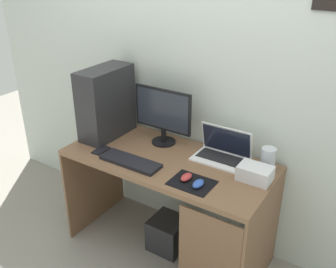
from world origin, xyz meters
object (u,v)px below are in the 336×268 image
object	(u,v)px
keyboard	(130,161)
mouse_left	(186,177)
speaker	(268,159)
cell_phone	(101,150)
projector	(255,173)
pc_tower	(106,103)
laptop	(222,153)
monitor	(163,114)
mouse_right	(198,184)
subwoofer	(168,233)

from	to	relation	value
keyboard	mouse_left	bearing A→B (deg)	2.78
speaker	cell_phone	world-z (taller)	speaker
projector	pc_tower	bearing A→B (deg)	179.87
laptop	monitor	bearing A→B (deg)	-177.66
monitor	speaker	distance (m)	0.78
laptop	mouse_right	xyz separation A→B (m)	(0.03, -0.38, -0.02)
monitor	cell_phone	bearing A→B (deg)	-131.18
mouse_right	cell_phone	size ratio (longest dim) A/B	0.74
laptop	keyboard	world-z (taller)	laptop
pc_tower	subwoofer	world-z (taller)	pc_tower
monitor	mouse_left	size ratio (longest dim) A/B	4.67
mouse_right	subwoofer	world-z (taller)	mouse_right
pc_tower	cell_phone	distance (m)	0.36
monitor	cell_phone	world-z (taller)	monitor
speaker	pc_tower	bearing A→B (deg)	-172.42
pc_tower	subwoofer	size ratio (longest dim) A/B	2.08
keyboard	speaker	bearing A→B (deg)	27.71
speaker	keyboard	xyz separation A→B (m)	(-0.78, -0.41, -0.06)
keyboard	subwoofer	world-z (taller)	keyboard
pc_tower	subwoofer	xyz separation A→B (m)	(0.57, -0.05, -0.91)
pc_tower	speaker	bearing A→B (deg)	7.58
keyboard	subwoofer	xyz separation A→B (m)	(0.16, 0.20, -0.66)
cell_phone	subwoofer	distance (m)	0.81
monitor	mouse_left	xyz separation A→B (m)	(0.39, -0.34, -0.20)
keyboard	mouse_right	size ratio (longest dim) A/B	4.38
mouse_right	speaker	bearing A→B (deg)	56.83
cell_phone	pc_tower	bearing A→B (deg)	119.46
projector	mouse_left	bearing A→B (deg)	-146.52
speaker	projector	bearing A→B (deg)	-97.13
laptop	subwoofer	distance (m)	0.78
speaker	mouse_right	world-z (taller)	speaker
projector	subwoofer	world-z (taller)	projector
monitor	subwoofer	world-z (taller)	monitor
pc_tower	mouse_right	xyz separation A→B (m)	(0.91, -0.26, -0.24)
pc_tower	monitor	world-z (taller)	pc_tower
projector	subwoofer	xyz separation A→B (m)	(-0.59, -0.05, -0.70)
monitor	projector	distance (m)	0.77
projector	mouse_right	size ratio (longest dim) A/B	2.08
speaker	mouse_right	distance (m)	0.50
laptop	subwoofer	size ratio (longest dim) A/B	1.45
mouse_left	cell_phone	distance (m)	0.69
cell_phone	mouse_right	bearing A→B (deg)	-2.07
mouse_left	subwoofer	world-z (taller)	mouse_left
laptop	keyboard	size ratio (longest dim) A/B	0.86
pc_tower	keyboard	world-z (taller)	pc_tower
projector	keyboard	xyz separation A→B (m)	(-0.76, -0.25, -0.03)
keyboard	cell_phone	size ratio (longest dim) A/B	3.23
mouse_right	subwoofer	distance (m)	0.78
keyboard	cell_phone	xyz separation A→B (m)	(-0.28, 0.02, -0.01)
monitor	pc_tower	bearing A→B (deg)	-165.53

